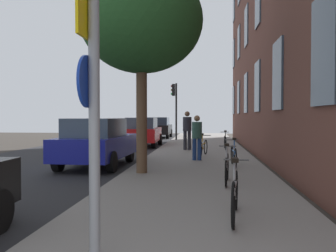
{
  "coord_description": "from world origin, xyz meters",
  "views": [
    {
      "loc": [
        1.31,
        -0.65,
        1.69
      ],
      "look_at": [
        0.19,
        10.35,
        1.4
      ],
      "focal_mm": 39.01,
      "sensor_mm": 36.0,
      "label": 1
    }
  ],
  "objects": [
    {
      "name": "car_2",
      "position": [
        -2.21,
        19.61,
        0.84
      ],
      "size": [
        1.94,
        3.96,
        1.62
      ],
      "color": "red",
      "rests_on": "road_asphalt"
    },
    {
      "name": "bicycle_1",
      "position": [
        1.82,
        7.99,
        0.49
      ],
      "size": [
        0.42,
        1.61,
        0.95
      ],
      "color": "black",
      "rests_on": "sidewalk"
    },
    {
      "name": "sidewalk",
      "position": [
        1.1,
        15.0,
        0.06
      ],
      "size": [
        4.2,
        38.0,
        0.12
      ],
      "primitive_type": "cube",
      "color": "gray",
      "rests_on": "ground"
    },
    {
      "name": "bicycle_0",
      "position": [
        1.77,
        4.99,
        0.49
      ],
      "size": [
        0.42,
        1.72,
        0.96
      ],
      "color": "black",
      "rests_on": "sidewalk"
    },
    {
      "name": "sign_post",
      "position": [
        0.1,
        3.16,
        1.98
      ],
      "size": [
        0.16,
        0.6,
        3.32
      ],
      "color": "gray",
      "rests_on": "sidewalk"
    },
    {
      "name": "road_asphalt",
      "position": [
        -4.5,
        15.0,
        0.01
      ],
      "size": [
        7.0,
        38.0,
        0.01
      ],
      "primitive_type": "cube",
      "color": "#232326",
      "rests_on": "ground"
    },
    {
      "name": "pedestrian_0",
      "position": [
        1.02,
        12.45,
        1.04
      ],
      "size": [
        0.5,
        0.5,
        1.61
      ],
      "color": "navy",
      "rests_on": "sidewalk"
    },
    {
      "name": "ground_plane",
      "position": [
        -2.4,
        15.0,
        0.0
      ],
      "size": [
        41.8,
        41.8,
        0.0
      ],
      "primitive_type": "plane",
      "color": "#332D28"
    },
    {
      "name": "car_3",
      "position": [
        -2.37,
        27.95,
        0.84
      ],
      "size": [
        1.96,
        4.02,
        1.62
      ],
      "color": "black",
      "rests_on": "road_asphalt"
    },
    {
      "name": "bicycle_2",
      "position": [
        2.21,
        10.99,
        0.47
      ],
      "size": [
        0.42,
        1.7,
        0.91
      ],
      "color": "black",
      "rests_on": "sidewalk"
    },
    {
      "name": "tree_near",
      "position": [
        -0.45,
        9.39,
        4.32
      ],
      "size": [
        3.4,
        3.4,
        5.67
      ],
      "color": "brown",
      "rests_on": "sidewalk"
    },
    {
      "name": "traffic_light",
      "position": [
        -0.74,
        24.04,
        2.73
      ],
      "size": [
        0.43,
        0.24,
        3.83
      ],
      "color": "black",
      "rests_on": "sidewalk"
    },
    {
      "name": "car_1",
      "position": [
        -2.31,
        11.28,
        0.84
      ],
      "size": [
        1.95,
        4.16,
        1.62
      ],
      "color": "navy",
      "rests_on": "road_asphalt"
    },
    {
      "name": "pedestrian_1",
      "position": [
        0.47,
        16.5,
        1.16
      ],
      "size": [
        0.56,
        0.56,
        1.82
      ],
      "color": "#26262D",
      "rests_on": "sidewalk"
    },
    {
      "name": "bicycle_4",
      "position": [
        2.27,
        16.99,
        0.48
      ],
      "size": [
        0.42,
        1.71,
        0.91
      ],
      "color": "black",
      "rests_on": "sidewalk"
    },
    {
      "name": "bicycle_3",
      "position": [
        1.23,
        13.99,
        0.47
      ],
      "size": [
        0.5,
        1.6,
        0.9
      ],
      "color": "black",
      "rests_on": "sidewalk"
    }
  ]
}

